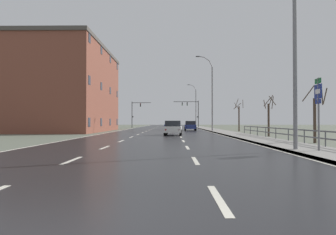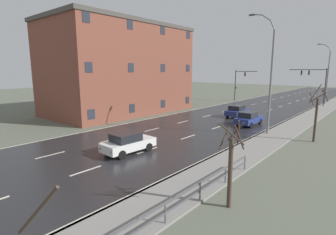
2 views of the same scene
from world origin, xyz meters
TOP-DOWN VIEW (x-y plane):
  - ground_plane at (0.00, 48.00)m, footprint 160.00×160.00m
  - road_asphalt_strip at (0.00, 60.00)m, footprint 14.00×120.00m
  - sidewalk_right at (8.43, 60.00)m, footprint 3.00×120.00m
  - street_lamp_midground at (7.45, 40.23)m, footprint 2.58×0.24m
  - street_lamp_distant at (7.47, 69.51)m, footprint 2.24×0.24m
  - traffic_signal_right at (6.42, 66.22)m, footprint 6.05×0.36m
  - traffic_signal_left at (-7.13, 64.90)m, footprint 4.54×0.36m
  - car_far_left at (1.62, 27.67)m, footprint 2.02×4.19m
  - car_distant at (4.45, 43.09)m, footprint 1.92×4.14m
  - car_mid_centre at (1.08, 47.30)m, footprint 1.85×4.11m
  - brick_building at (-14.17, 40.15)m, footprint 11.62×20.69m
  - bare_tree_mid at (11.13, 25.42)m, footprint 1.13×1.17m
  - bare_tree_far at (11.61, 40.27)m, footprint 1.50×1.57m

SIDE VIEW (x-z plane):
  - ground_plane at x=0.00m, z-range -0.12..0.00m
  - road_asphalt_strip at x=0.00m, z-range 0.00..0.02m
  - sidewalk_right at x=8.43m, z-range 0.00..0.12m
  - car_far_left at x=1.62m, z-range 0.02..1.59m
  - car_distant at x=4.45m, z-range 0.02..1.59m
  - car_mid_centre at x=1.08m, z-range 0.02..1.59m
  - bare_tree_mid at x=11.13m, z-range -0.09..4.03m
  - bare_tree_far at x=11.61m, z-range -0.24..4.75m
  - traffic_signal_left at x=-7.13m, z-range 0.92..7.09m
  - traffic_signal_right at x=6.42m, z-range 1.25..7.75m
  - street_lamp_distant at x=7.47m, z-range -0.09..10.75m
  - street_lamp_midground at x=7.45m, z-range -0.13..11.30m
  - brick_building at x=-14.17m, z-range 0.01..12.65m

